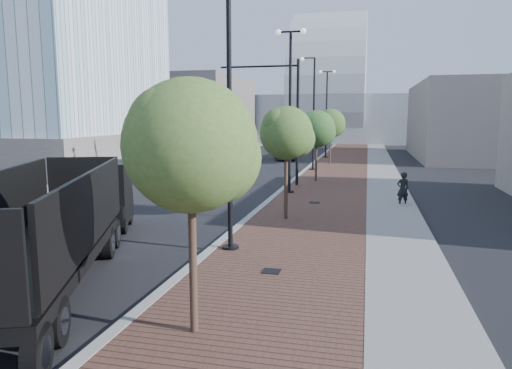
% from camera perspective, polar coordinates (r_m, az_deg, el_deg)
% --- Properties ---
extents(sidewalk, '(7.00, 140.00, 0.12)m').
position_cam_1_polar(sidewalk, '(44.77, 11.49, 2.47)').
color(sidewalk, '#4C2D23').
rests_on(sidewalk, ground).
extents(concrete_strip, '(2.40, 140.00, 0.13)m').
position_cam_1_polar(concrete_strip, '(44.76, 14.95, 2.36)').
color(concrete_strip, slate).
rests_on(concrete_strip, ground).
extents(curb, '(0.30, 140.00, 0.14)m').
position_cam_1_polar(curb, '(45.01, 7.03, 2.62)').
color(curb, gray).
rests_on(curb, ground).
extents(west_sidewalk, '(4.00, 140.00, 0.12)m').
position_cam_1_polar(west_sidewalk, '(48.20, -8.53, 2.95)').
color(west_sidewalk, slate).
rests_on(west_sidewalk, ground).
extents(dump_truck, '(6.89, 13.22, 3.13)m').
position_cam_1_polar(dump_truck, '(16.13, -20.73, -3.53)').
color(dump_truck, black).
rests_on(dump_truck, ground).
extents(white_sedan, '(2.46, 4.36, 1.36)m').
position_cam_1_polar(white_sedan, '(30.15, -4.66, 1.03)').
color(white_sedan, silver).
rests_on(white_sedan, ground).
extents(dark_car_mid, '(3.03, 5.41, 1.43)m').
position_cam_1_polar(dark_car_mid, '(47.65, -1.50, 3.77)').
color(dark_car_mid, black).
rests_on(dark_car_mid, ground).
extents(dark_car_far, '(3.19, 5.30, 1.44)m').
position_cam_1_polar(dark_car_far, '(48.96, 3.48, 3.88)').
color(dark_car_far, black).
rests_on(dark_car_far, ground).
extents(pedestrian, '(0.74, 0.63, 1.73)m').
position_cam_1_polar(pedestrian, '(24.55, 17.44, -0.55)').
color(pedestrian, black).
rests_on(pedestrian, ground).
extents(streetlight_1, '(1.44, 0.56, 9.21)m').
position_cam_1_polar(streetlight_1, '(15.19, -3.66, 7.77)').
color(streetlight_1, black).
rests_on(streetlight_1, ground).
extents(streetlight_2, '(1.72, 0.56, 9.28)m').
position_cam_1_polar(streetlight_2, '(26.88, 4.16, 9.01)').
color(streetlight_2, black).
rests_on(streetlight_2, ground).
extents(streetlight_3, '(1.44, 0.56, 9.21)m').
position_cam_1_polar(streetlight_3, '(38.78, 6.87, 8.04)').
color(streetlight_3, black).
rests_on(streetlight_3, ground).
extents(streetlight_4, '(1.72, 0.56, 9.28)m').
position_cam_1_polar(streetlight_4, '(50.71, 8.58, 8.59)').
color(streetlight_4, black).
rests_on(streetlight_4, ground).
extents(traffic_mast, '(5.09, 0.20, 8.00)m').
position_cam_1_polar(traffic_mast, '(29.99, 3.38, 9.25)').
color(traffic_mast, black).
rests_on(traffic_mast, ground).
extents(tree_0, '(2.64, 2.63, 5.23)m').
position_cam_1_polar(tree_0, '(9.18, -7.64, 4.63)').
color(tree_0, '#382619').
rests_on(tree_0, ground).
extents(tree_1, '(2.32, 2.26, 4.92)m').
position_cam_1_polar(tree_1, '(19.84, 3.86, 6.23)').
color(tree_1, '#382619').
rests_on(tree_1, ground).
extents(tree_2, '(2.53, 2.50, 4.90)m').
position_cam_1_polar(tree_2, '(31.73, 7.48, 6.70)').
color(tree_2, '#382619').
rests_on(tree_2, ground).
extents(tree_3, '(2.67, 2.67, 5.17)m').
position_cam_1_polar(tree_3, '(43.68, 9.14, 7.33)').
color(tree_3, '#382619').
rests_on(tree_3, ground).
extents(tower_podium, '(19.00, 19.00, 3.00)m').
position_cam_1_polar(tower_podium, '(46.69, -25.01, 3.87)').
color(tower_podium, '#625B58').
rests_on(tower_podium, ground).
extents(convention_center, '(50.00, 30.00, 50.00)m').
position_cam_1_polar(convention_center, '(89.81, 9.07, 9.17)').
color(convention_center, '#9BA2A4').
rests_on(convention_center, ground).
extents(commercial_block_nw, '(14.00, 20.00, 10.00)m').
position_cam_1_polar(commercial_block_nw, '(69.18, -7.84, 8.65)').
color(commercial_block_nw, '#635C59').
rests_on(commercial_block_nw, ground).
extents(commercial_block_ne, '(12.00, 22.00, 8.00)m').
position_cam_1_polar(commercial_block_ne, '(55.64, 25.05, 7.03)').
color(commercial_block_ne, slate).
rests_on(commercial_block_ne, ground).
extents(utility_cover_1, '(0.50, 0.50, 0.02)m').
position_cam_1_polar(utility_cover_1, '(13.50, 1.88, -10.50)').
color(utility_cover_1, black).
rests_on(utility_cover_1, sidewalk).
extents(utility_cover_2, '(0.50, 0.50, 0.02)m').
position_cam_1_polar(utility_cover_2, '(24.06, 7.12, -2.18)').
color(utility_cover_2, black).
rests_on(utility_cover_2, sidewalk).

